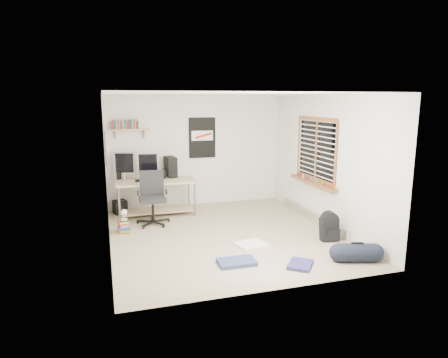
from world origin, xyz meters
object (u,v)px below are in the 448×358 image
object	(u,v)px
office_chair	(152,200)
backpack	(329,229)
desk	(156,198)
duffel_bag	(357,253)
book_stack	(123,225)

from	to	relation	value
office_chair	backpack	size ratio (longest dim) A/B	2.59
desk	duffel_bag	distance (m)	4.26
book_stack	desk	bearing A→B (deg)	54.43
backpack	book_stack	xyz separation A→B (m)	(-3.40, 1.42, -0.05)
desk	duffel_bag	bearing A→B (deg)	-56.30
backpack	duffel_bag	bearing A→B (deg)	-84.82
desk	book_stack	size ratio (longest dim) A/B	3.93
desk	backpack	bearing A→B (deg)	-45.98
duffel_bag	office_chair	bearing A→B (deg)	150.95
office_chair	book_stack	size ratio (longest dim) A/B	2.48
desk	backpack	distance (m)	3.62
book_stack	duffel_bag	bearing A→B (deg)	-35.57
duffel_bag	book_stack	world-z (taller)	duffel_bag
duffel_bag	backpack	bearing A→B (deg)	100.29
office_chair	duffel_bag	distance (m)	3.88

